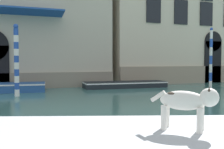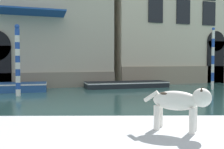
% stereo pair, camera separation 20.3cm
% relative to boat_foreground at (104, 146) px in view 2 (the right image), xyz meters
% --- Properties ---
extents(palazzo_right, '(15.22, 6.13, 14.53)m').
position_rel_boat_foreground_xyz_m(palazzo_right, '(13.08, 16.67, 6.92)').
color(palazzo_right, beige).
rests_on(palazzo_right, ground_plane).
extents(boat_foreground, '(7.63, 4.55, 0.62)m').
position_rel_boat_foreground_xyz_m(boat_foreground, '(0.00, 0.00, 0.00)').
color(boat_foreground, '#1E6651').
rests_on(boat_foreground, ground_plane).
extents(dog_on_deck, '(0.90, 0.85, 0.76)m').
position_rel_boat_foreground_xyz_m(dog_on_deck, '(1.18, -0.51, 0.78)').
color(dog_on_deck, silver).
rests_on(dog_on_deck, boat_foreground).
extents(boat_moored_far, '(5.74, 1.95, 0.41)m').
position_rel_boat_foreground_xyz_m(boat_moored_far, '(5.34, 12.32, -0.11)').
color(boat_moored_far, black).
rests_on(boat_moored_far, ground_plane).
extents(mooring_pole_0, '(0.19, 0.19, 3.94)m').
position_rel_boat_foreground_xyz_m(mooring_pole_0, '(10.09, 9.47, 1.65)').
color(mooring_pole_0, white).
rests_on(mooring_pole_0, ground_plane).
extents(mooring_pole_2, '(0.25, 0.25, 3.70)m').
position_rel_boat_foreground_xyz_m(mooring_pole_2, '(-1.61, 10.07, 1.54)').
color(mooring_pole_2, white).
rests_on(mooring_pole_2, ground_plane).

